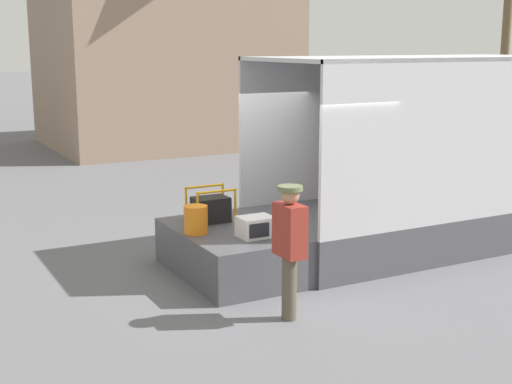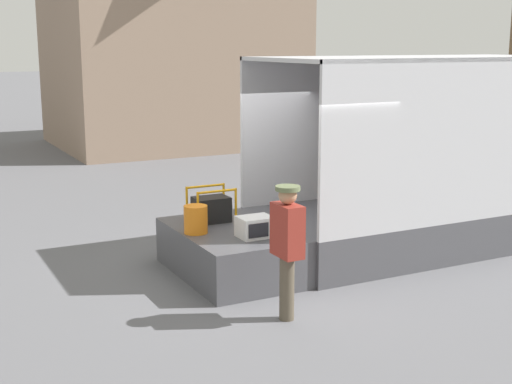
{
  "view_description": "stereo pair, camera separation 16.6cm",
  "coord_description": "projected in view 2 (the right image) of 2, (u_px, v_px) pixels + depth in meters",
  "views": [
    {
      "loc": [
        -5.05,
        -8.86,
        3.27
      ],
      "look_at": [
        -0.43,
        -0.2,
        1.22
      ],
      "focal_mm": 50.0,
      "sensor_mm": 36.0,
      "label": 1
    },
    {
      "loc": [
        -4.9,
        -8.93,
        3.27
      ],
      "look_at": [
        -0.43,
        -0.2,
        1.22
      ],
      "focal_mm": 50.0,
      "sensor_mm": 36.0,
      "label": 2
    }
  ],
  "objects": [
    {
      "name": "tailgate_deck",
      "position": [
        231.0,
        252.0,
        10.24
      ],
      "size": [
        1.47,
        2.27,
        0.67
      ],
      "primitive_type": "cube",
      "color": "#4C4C51",
      "rests_on": "ground"
    },
    {
      "name": "worker_person",
      "position": [
        287.0,
        239.0,
        8.41
      ],
      "size": [
        0.3,
        0.44,
        1.65
      ],
      "color": "brown",
      "rests_on": "ground"
    },
    {
      "name": "ground_plane",
      "position": [
        276.0,
        267.0,
        10.64
      ],
      "size": [
        160.0,
        160.0,
        0.0
      ],
      "primitive_type": "plane",
      "color": "slate"
    },
    {
      "name": "house_backdrop",
      "position": [
        170.0,
        5.0,
        22.87
      ],
      "size": [
        7.68,
        6.35,
        8.82
      ],
      "color": "gray",
      "rests_on": "ground"
    },
    {
      "name": "portable_generator",
      "position": [
        212.0,
        209.0,
        10.57
      ],
      "size": [
        0.64,
        0.47,
        0.52
      ],
      "color": "black",
      "rests_on": "tailgate_deck"
    },
    {
      "name": "microwave",
      "position": [
        255.0,
        227.0,
        9.73
      ],
      "size": [
        0.47,
        0.38,
        0.28
      ],
      "color": "white",
      "rests_on": "tailgate_deck"
    },
    {
      "name": "orange_bucket",
      "position": [
        196.0,
        219.0,
        9.92
      ],
      "size": [
        0.33,
        0.33,
        0.39
      ],
      "color": "orange",
      "rests_on": "tailgate_deck"
    },
    {
      "name": "box_truck",
      "position": [
        485.0,
        185.0,
        12.29
      ],
      "size": [
        7.01,
        2.39,
        3.07
      ],
      "color": "silver",
      "rests_on": "ground"
    }
  ]
}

